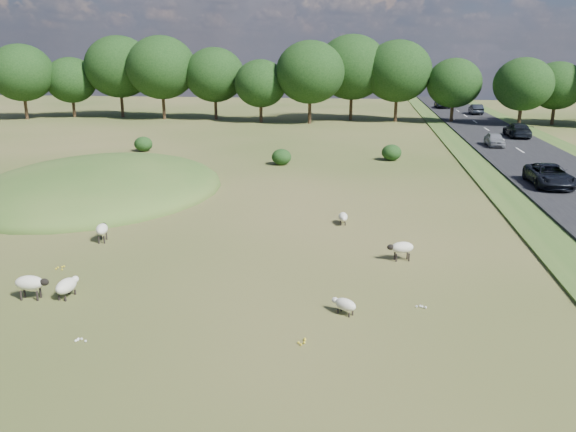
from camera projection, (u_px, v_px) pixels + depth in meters
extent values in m
plane|color=#314C18|center=(292.00, 172.00, 43.95)|extent=(160.00, 160.00, 0.00)
ellipsoid|color=#33561E|center=(100.00, 190.00, 37.97)|extent=(16.00, 20.00, 4.00)
cube|color=black|center=(526.00, 155.00, 50.71)|extent=(8.00, 150.00, 0.25)
cylinder|color=black|center=(26.00, 106.00, 80.30)|extent=(0.44, 0.44, 3.77)
ellipsoid|color=black|center=(21.00, 73.00, 79.03)|extent=(8.81, 8.81, 7.93)
cylinder|color=black|center=(74.00, 106.00, 83.14)|extent=(0.44, 0.44, 3.12)
ellipsoid|color=black|center=(71.00, 80.00, 82.09)|extent=(7.28, 7.28, 6.55)
cylinder|color=black|center=(122.00, 103.00, 83.09)|extent=(0.44, 0.44, 4.21)
ellipsoid|color=black|center=(119.00, 67.00, 81.68)|extent=(9.83, 9.83, 8.84)
cylinder|color=black|center=(164.00, 104.00, 80.41)|extent=(0.44, 0.44, 4.18)
ellipsoid|color=black|center=(161.00, 68.00, 79.01)|extent=(9.75, 9.75, 8.78)
cylinder|color=black|center=(216.00, 107.00, 80.13)|extent=(0.44, 0.44, 3.61)
ellipsoid|color=black|center=(215.00, 75.00, 78.93)|extent=(8.41, 8.41, 7.57)
cylinder|color=black|center=(261.00, 111.00, 76.56)|extent=(0.44, 0.44, 3.02)
ellipsoid|color=black|center=(261.00, 83.00, 75.55)|extent=(7.04, 7.04, 6.34)
cylinder|color=black|center=(310.00, 109.00, 75.10)|extent=(0.44, 0.44, 3.90)
ellipsoid|color=black|center=(310.00, 72.00, 73.79)|extent=(9.09, 9.09, 8.18)
cylinder|color=black|center=(351.00, 105.00, 79.01)|extent=(0.44, 0.44, 4.22)
ellipsoid|color=black|center=(352.00, 67.00, 77.59)|extent=(9.85, 9.85, 8.86)
cylinder|color=black|center=(396.00, 107.00, 77.29)|extent=(0.44, 0.44, 3.94)
ellipsoid|color=black|center=(398.00, 71.00, 75.97)|extent=(9.20, 9.20, 8.28)
cylinder|color=black|center=(452.00, 112.00, 75.51)|extent=(0.44, 0.44, 3.09)
ellipsoid|color=black|center=(454.00, 83.00, 74.47)|extent=(7.20, 7.20, 6.48)
cylinder|color=black|center=(520.00, 115.00, 71.05)|extent=(0.44, 0.44, 3.12)
ellipsoid|color=black|center=(523.00, 84.00, 70.00)|extent=(7.29, 7.29, 6.56)
cylinder|color=black|center=(553.00, 113.00, 73.99)|extent=(0.44, 0.44, 2.93)
ellipsoid|color=black|center=(557.00, 86.00, 73.00)|extent=(6.84, 6.84, 6.16)
ellipsoid|color=black|center=(281.00, 157.00, 46.65)|extent=(1.63, 1.63, 1.33)
ellipsoid|color=black|center=(392.00, 152.00, 48.60)|extent=(1.71, 1.71, 1.40)
ellipsoid|color=black|center=(143.00, 144.00, 53.28)|extent=(1.71, 1.71, 1.40)
ellipsoid|color=beige|center=(29.00, 283.00, 20.75)|extent=(1.11, 0.66, 0.54)
ellipsoid|color=black|center=(44.00, 282.00, 20.72)|extent=(0.37, 0.29, 0.27)
cylinder|color=black|center=(41.00, 293.00, 20.99)|extent=(0.08, 0.08, 0.39)
cylinder|color=black|center=(37.00, 296.00, 20.74)|extent=(0.08, 0.08, 0.39)
cylinder|color=black|center=(25.00, 293.00, 21.02)|extent=(0.08, 0.08, 0.39)
cylinder|color=black|center=(21.00, 296.00, 20.77)|extent=(0.08, 0.08, 0.39)
ellipsoid|color=beige|center=(345.00, 305.00, 19.61)|extent=(0.94, 0.83, 0.43)
ellipsoid|color=silver|center=(335.00, 300.00, 19.89)|extent=(0.34, 0.32, 0.21)
cylinder|color=black|center=(338.00, 311.00, 19.77)|extent=(0.06, 0.06, 0.16)
cylinder|color=black|center=(341.00, 309.00, 19.92)|extent=(0.06, 0.06, 0.16)
cylinder|color=black|center=(349.00, 315.00, 19.46)|extent=(0.06, 0.06, 0.16)
cylinder|color=black|center=(353.00, 313.00, 19.61)|extent=(0.06, 0.06, 0.16)
ellipsoid|color=beige|center=(102.00, 229.00, 27.26)|extent=(0.78, 1.12, 0.52)
ellipsoid|color=black|center=(104.00, 225.00, 27.78)|extent=(0.32, 0.38, 0.26)
cylinder|color=black|center=(101.00, 236.00, 27.65)|extent=(0.07, 0.07, 0.37)
cylinder|color=black|center=(106.00, 236.00, 27.68)|extent=(0.07, 0.07, 0.37)
cylinder|color=black|center=(99.00, 240.00, 27.09)|extent=(0.07, 0.07, 0.37)
cylinder|color=black|center=(104.00, 240.00, 27.12)|extent=(0.07, 0.07, 0.37)
ellipsoid|color=beige|center=(402.00, 247.00, 24.72)|extent=(1.09, 0.75, 0.51)
ellipsoid|color=black|center=(391.00, 247.00, 24.65)|extent=(0.37, 0.31, 0.25)
cylinder|color=black|center=(396.00, 258.00, 24.69)|extent=(0.07, 0.07, 0.36)
cylinder|color=black|center=(395.00, 256.00, 24.93)|extent=(0.07, 0.07, 0.36)
cylinder|color=black|center=(409.00, 257.00, 24.75)|extent=(0.07, 0.07, 0.36)
cylinder|color=black|center=(407.00, 255.00, 24.98)|extent=(0.07, 0.07, 0.36)
ellipsoid|color=beige|center=(66.00, 286.00, 20.95)|extent=(0.65, 1.09, 0.54)
ellipsoid|color=silver|center=(75.00, 279.00, 21.47)|extent=(0.28, 0.36, 0.27)
cylinder|color=black|center=(69.00, 292.00, 21.36)|extent=(0.08, 0.08, 0.20)
cylinder|color=black|center=(75.00, 292.00, 21.30)|extent=(0.08, 0.08, 0.20)
cylinder|color=black|center=(59.00, 298.00, 20.79)|extent=(0.08, 0.08, 0.20)
cylinder|color=black|center=(65.00, 299.00, 20.73)|extent=(0.08, 0.08, 0.20)
ellipsoid|color=beige|center=(343.00, 217.00, 30.19)|extent=(0.57, 0.95, 0.46)
ellipsoid|color=silver|center=(343.00, 219.00, 29.71)|extent=(0.25, 0.31, 0.23)
cylinder|color=black|center=(345.00, 224.00, 30.02)|extent=(0.07, 0.07, 0.17)
cylinder|color=black|center=(341.00, 224.00, 30.03)|extent=(0.07, 0.07, 0.17)
cylinder|color=black|center=(345.00, 221.00, 30.53)|extent=(0.07, 0.07, 0.17)
cylinder|color=black|center=(341.00, 221.00, 30.54)|extent=(0.07, 0.07, 0.17)
imported|color=black|center=(476.00, 109.00, 85.23)|extent=(1.58, 4.53, 1.49)
imported|color=black|center=(442.00, 104.00, 95.25)|extent=(2.25, 4.88, 1.36)
imported|color=maroon|center=(455.00, 99.00, 106.77)|extent=(2.01, 4.93, 1.43)
imported|color=black|center=(549.00, 175.00, 37.99)|extent=(2.39, 5.19, 1.44)
imported|color=black|center=(517.00, 130.00, 61.01)|extent=(2.16, 5.32, 1.54)
imported|color=#929499|center=(495.00, 139.00, 54.82)|extent=(1.56, 3.87, 1.32)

